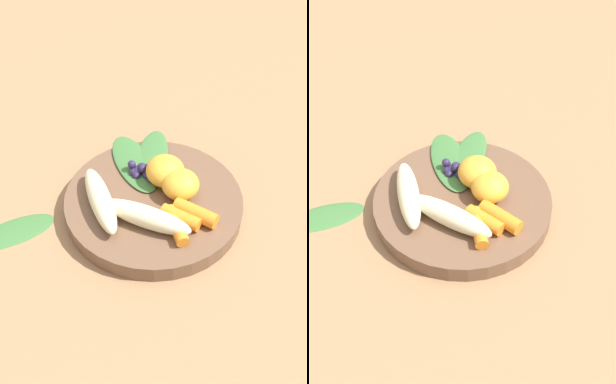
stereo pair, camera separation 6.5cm
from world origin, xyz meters
TOP-DOWN VIEW (x-y plane):
  - ground_plane at (0.00, 0.00)m, footprint 2.40×2.40m
  - bowl at (0.00, 0.00)m, footprint 0.24×0.24m
  - banana_peeled_left at (0.00, 0.05)m, footprint 0.12×0.05m
  - banana_peeled_right at (0.06, 0.03)m, footprint 0.08×0.12m
  - orange_segment_near at (-0.01, -0.03)m, footprint 0.05×0.05m
  - orange_segment_far at (-0.03, -0.01)m, footprint 0.05×0.05m
  - carrot_front at (-0.04, 0.05)m, footprint 0.04×0.06m
  - carrot_mid_left at (-0.04, 0.04)m, footprint 0.05×0.03m
  - carrot_mid_right at (-0.06, 0.03)m, footprint 0.06×0.04m
  - blueberry_pile at (0.03, -0.04)m, footprint 0.04×0.03m
  - kale_leaf_left at (0.02, -0.07)m, footprint 0.05×0.13m
  - kale_leaf_right at (0.04, -0.06)m, footprint 0.11×0.13m
  - kale_leaf_stray at (0.17, 0.07)m, footprint 0.11×0.10m

SIDE VIEW (x-z plane):
  - ground_plane at x=0.00m, z-range 0.00..0.00m
  - kale_leaf_stray at x=0.17m, z-range 0.00..0.01m
  - bowl at x=0.00m, z-range 0.00..0.02m
  - kale_leaf_left at x=0.02m, z-range 0.02..0.03m
  - kale_leaf_right at x=0.04m, z-range 0.02..0.03m
  - blueberry_pile at x=0.03m, z-range 0.02..0.04m
  - carrot_front at x=-0.04m, z-range 0.02..0.04m
  - carrot_mid_left at x=-0.04m, z-range 0.02..0.04m
  - carrot_mid_right at x=-0.06m, z-range 0.02..0.04m
  - banana_peeled_left at x=0.00m, z-range 0.02..0.05m
  - banana_peeled_right at x=0.06m, z-range 0.02..0.05m
  - orange_segment_far at x=-0.03m, z-range 0.02..0.06m
  - orange_segment_near at x=-0.01m, z-range 0.02..0.06m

